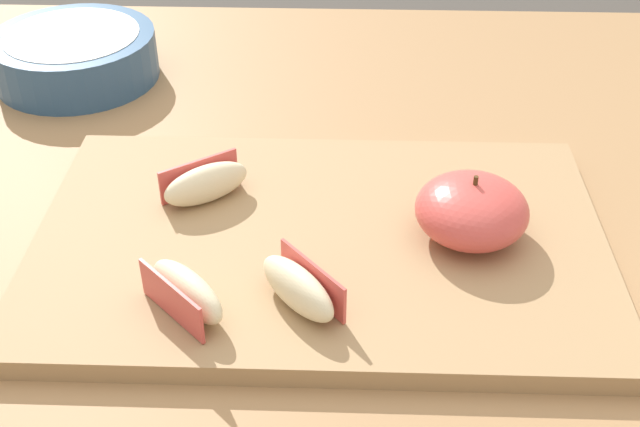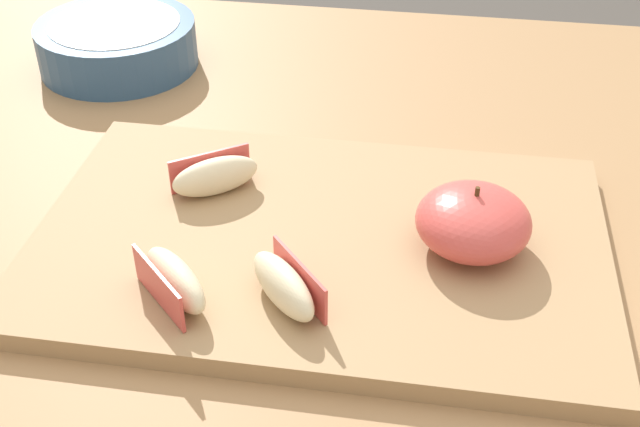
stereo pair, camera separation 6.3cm
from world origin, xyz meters
name	(u,v)px [view 2 (the right image)]	position (x,y,z in m)	size (l,w,h in m)	color
dining_table	(304,284)	(0.00, 0.00, 0.67)	(1.46, 0.85, 0.77)	#9E754C
cutting_board	(320,242)	(0.03, -0.07, 0.78)	(0.45, 0.29, 0.02)	#A37F56
apple_half_skin_up	(473,221)	(0.14, -0.07, 0.82)	(0.09, 0.09, 0.06)	#D14C47
apple_wedge_left	(215,176)	(-0.07, -0.03, 0.81)	(0.07, 0.06, 0.03)	beige
apple_wedge_right	(285,285)	(0.02, -0.15, 0.81)	(0.07, 0.07, 0.03)	beige
apple_wedge_back	(174,280)	(-0.06, -0.16, 0.81)	(0.07, 0.07, 0.03)	beige
ceramic_fruit_bowl	(117,43)	(-0.25, 0.22, 0.80)	(0.17, 0.17, 0.05)	#2D517A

